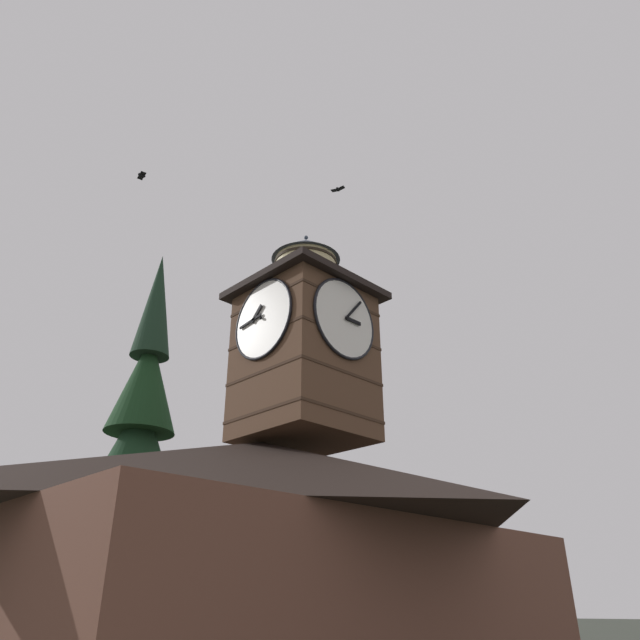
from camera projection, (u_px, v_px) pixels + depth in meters
name	position (u px, v px, depth m)	size (l,w,h in m)	color
building_main	(257.00, 557.00, 17.82)	(15.95, 12.59, 7.07)	brown
clock_tower	(305.00, 346.00, 20.80)	(4.44, 4.44, 7.97)	brown
pine_tree_behind	(133.00, 478.00, 22.99)	(5.05, 5.05, 16.74)	#473323
moon	(60.00, 525.00, 54.59)	(1.46, 1.46, 1.46)	silver
flying_bird_high	(338.00, 189.00, 28.92)	(0.39, 0.72, 0.16)	black
flying_bird_low	(142.00, 175.00, 21.16)	(0.29, 0.48, 0.15)	black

